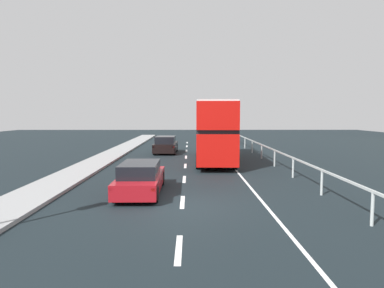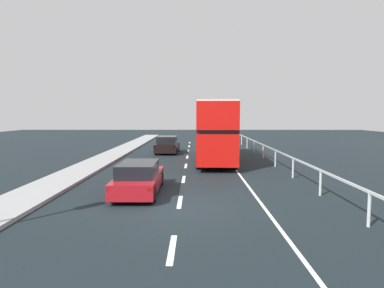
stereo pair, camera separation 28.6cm
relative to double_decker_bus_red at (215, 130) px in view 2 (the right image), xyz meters
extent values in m
cube|color=black|center=(-2.02, -11.39, -2.28)|extent=(73.12, 120.00, 0.10)
cube|color=gray|center=(-8.08, -11.39, -2.16)|extent=(2.11, 80.00, 0.14)
cube|color=silver|center=(-2.02, -15.53, -2.23)|extent=(0.16, 1.86, 0.01)
cube|color=silver|center=(-2.02, -11.06, -2.23)|extent=(0.16, 1.86, 0.01)
cube|color=silver|center=(-2.02, -6.60, -2.23)|extent=(0.16, 1.86, 0.01)
cube|color=silver|center=(-2.02, -2.13, -2.23)|extent=(0.16, 1.86, 0.01)
cube|color=silver|center=(-2.02, 2.34, -2.23)|extent=(0.16, 1.86, 0.01)
cube|color=silver|center=(-2.02, 6.80, -2.23)|extent=(0.16, 1.86, 0.01)
cube|color=silver|center=(-2.02, 11.27, -2.23)|extent=(0.16, 1.86, 0.01)
cube|color=silver|center=(-2.02, 15.73, -2.23)|extent=(0.16, 1.86, 0.01)
cube|color=silver|center=(1.03, -2.39, -2.23)|extent=(0.12, 46.00, 0.01)
cube|color=#B1BAB8|center=(3.69, -2.39, -1.19)|extent=(0.08, 42.00, 0.08)
cylinder|color=#B1BAB8|center=(3.69, -13.84, -1.71)|extent=(0.10, 0.10, 1.04)
cylinder|color=#B1BAB8|center=(3.69, -10.03, -1.71)|extent=(0.10, 0.10, 1.04)
cylinder|color=#B1BAB8|center=(3.69, -6.21, -1.71)|extent=(0.10, 0.10, 1.04)
cylinder|color=#B1BAB8|center=(3.69, -2.39, -1.71)|extent=(0.10, 0.10, 1.04)
cylinder|color=#B1BAB8|center=(3.69, 1.43, -1.71)|extent=(0.10, 0.10, 1.04)
cylinder|color=#B1BAB8|center=(3.69, 5.25, -1.71)|extent=(0.10, 0.10, 1.04)
cylinder|color=#B1BAB8|center=(3.69, 9.06, -1.71)|extent=(0.10, 0.10, 1.04)
cylinder|color=#B1BAB8|center=(3.69, 12.88, -1.71)|extent=(0.10, 0.10, 1.04)
cylinder|color=#B1BAB8|center=(3.69, 16.70, -1.71)|extent=(0.10, 0.10, 1.04)
cube|color=red|center=(0.00, -0.01, -0.95)|extent=(2.74, 10.08, 1.86)
cube|color=black|center=(0.00, -0.01, 0.10)|extent=(2.74, 9.68, 0.24)
cube|color=red|center=(0.00, -0.01, 1.03)|extent=(2.74, 10.08, 1.61)
cube|color=silver|center=(0.00, -0.01, 1.88)|extent=(2.68, 9.88, 0.10)
cube|color=black|center=(0.16, 4.97, -0.86)|extent=(2.17, 0.11, 1.30)
cube|color=yellow|center=(0.16, 4.97, 1.43)|extent=(1.45, 0.09, 0.28)
cylinder|color=black|center=(-0.99, 3.63, -1.73)|extent=(0.31, 1.01, 1.00)
cylinder|color=black|center=(1.22, 3.56, -1.73)|extent=(0.31, 1.01, 1.00)
cylinder|color=black|center=(-1.22, -3.38, -1.73)|extent=(0.31, 1.01, 1.00)
cylinder|color=black|center=(0.99, -3.45, -1.73)|extent=(0.31, 1.01, 1.00)
cube|color=maroon|center=(-3.82, -9.52, -1.75)|extent=(1.74, 4.56, 0.61)
cube|color=black|center=(-3.82, -9.75, -1.18)|extent=(1.52, 2.51, 0.54)
cube|color=red|center=(-4.56, -11.77, -1.60)|extent=(0.16, 0.06, 0.12)
cube|color=red|center=(-3.05, -11.76, -1.60)|extent=(0.16, 0.06, 0.12)
cylinder|color=black|center=(-4.61, -7.95, -1.91)|extent=(0.20, 0.64, 0.64)
cylinder|color=black|center=(-3.06, -7.94, -1.91)|extent=(0.20, 0.64, 0.64)
cylinder|color=black|center=(-4.59, -11.10, -1.91)|extent=(0.20, 0.64, 0.64)
cylinder|color=black|center=(-3.04, -11.09, -1.91)|extent=(0.20, 0.64, 0.64)
cube|color=black|center=(-3.80, 5.13, -1.70)|extent=(1.93, 4.08, 0.70)
cube|color=black|center=(-3.80, 4.93, -1.06)|extent=(1.66, 2.26, 0.58)
cube|color=red|center=(-4.66, 3.17, -1.53)|extent=(0.16, 0.06, 0.12)
cube|color=red|center=(-3.05, 3.12, -1.53)|extent=(0.16, 0.06, 0.12)
cylinder|color=black|center=(-4.58, 6.47, -1.91)|extent=(0.22, 0.65, 0.64)
cylinder|color=black|center=(-2.93, 6.42, -1.91)|extent=(0.22, 0.65, 0.64)
cylinder|color=black|center=(-4.66, 3.84, -1.91)|extent=(0.22, 0.65, 0.64)
cylinder|color=black|center=(-3.01, 3.79, -1.91)|extent=(0.22, 0.65, 0.64)
camera|label=1|loc=(-1.76, -23.53, 1.09)|focal=31.27mm
camera|label=2|loc=(-1.47, -23.53, 1.09)|focal=31.27mm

